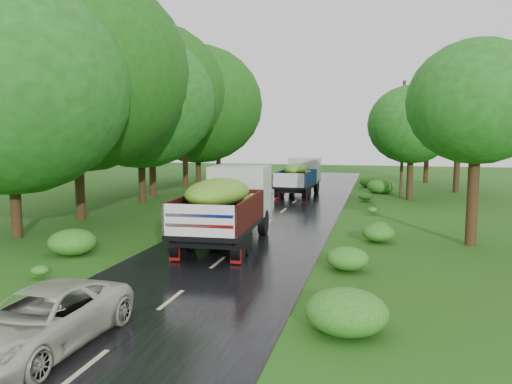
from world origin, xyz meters
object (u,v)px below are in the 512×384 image
(truck_near, at_px, (228,202))
(utility_pole, at_px, (403,138))
(truck_far, at_px, (300,175))
(car, at_px, (41,320))

(truck_near, distance_m, utility_pole, 19.12)
(utility_pole, bearing_deg, truck_far, -163.75)
(car, height_order, utility_pole, utility_pole)
(car, relative_size, utility_pole, 0.55)
(car, bearing_deg, utility_pole, 75.67)
(truck_near, height_order, car, truck_near)
(truck_far, height_order, car, truck_far)
(car, xyz_separation_m, utility_pole, (8.15, 27.94, 3.51))
(utility_pole, bearing_deg, car, -98.52)
(truck_near, xyz_separation_m, utility_pole, (7.37, 17.48, 2.45))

